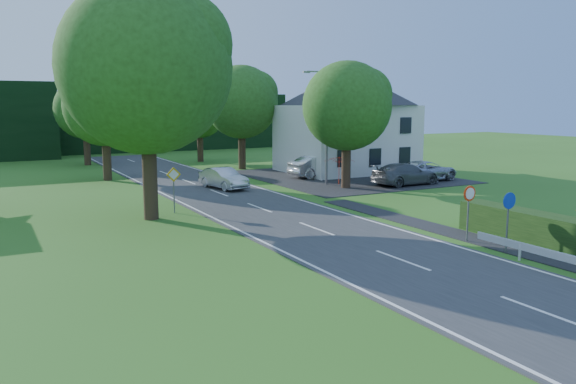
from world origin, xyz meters
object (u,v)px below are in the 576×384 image
parked_car_silver_a (321,166)px  parasol (339,170)px  parked_car_grey (405,174)px  moving_car (223,178)px  motorcycle (224,178)px  parked_car_silver_b (425,171)px  streetlight (325,122)px

parked_car_silver_a → parasol: parasol is taller
parked_car_grey → parasol: bearing=55.9°
moving_car → parked_car_grey: parked_car_grey is taller
parked_car_grey → parked_car_silver_a: bearing=21.4°
parked_car_silver_a → parasol: size_ratio=2.28×
motorcycle → parasol: 8.19m
parked_car_grey → parasol: parasol is taller
motorcycle → parked_car_silver_b: 14.85m
moving_car → motorcycle: size_ratio=2.39×
moving_car → parked_car_grey: 12.80m
parked_car_silver_a → parked_car_grey: bearing=-155.5°
motorcycle → moving_car: bearing=-97.5°
parked_car_silver_a → moving_car: bearing=102.3°
motorcycle → parked_car_silver_b: (13.90, -5.23, 0.28)m
moving_car → streetlight: bearing=-23.1°
streetlight → parked_car_silver_a: (1.93, 3.59, -3.58)m
moving_car → parked_car_silver_a: size_ratio=0.83×
moving_car → parked_car_silver_a: parked_car_silver_a is taller
moving_car → parasol: (7.97, -2.11, 0.31)m
moving_car → motorcycle: bearing=56.3°
parked_car_silver_b → parasol: (-6.63, 1.50, 0.26)m
streetlight → parasol: 3.56m
parked_car_silver_a → parked_car_silver_b: (5.59, -5.59, -0.09)m
parasol → moving_car: bearing=165.2°
parked_car_silver_a → parasol: 4.22m
moving_car → parasol: size_ratio=1.89×
motorcycle → parasol: parasol is taller
motorcycle → parasol: (7.27, -3.73, 0.55)m
parked_car_silver_a → parasol: (-1.04, -4.09, 0.17)m
moving_car → parasol: bearing=-25.1°
moving_car → parked_car_silver_b: parked_car_silver_b is taller
moving_car → parked_car_silver_b: size_ratio=0.79×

